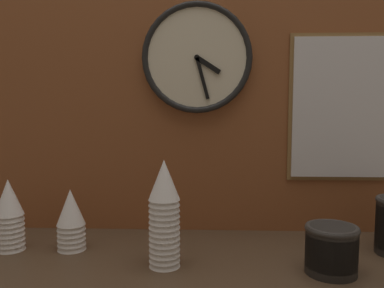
{
  "coord_description": "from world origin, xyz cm",
  "views": [
    {
      "loc": [
        0.28,
        -105.98,
        42.27
      ],
      "look_at": [
        -4.06,
        4.0,
        30.83
      ],
      "focal_mm": 38.0,
      "sensor_mm": 36.0,
      "label": 1
    }
  ],
  "objects_px": {
    "cup_stack_left": "(70,220)",
    "wall_clock": "(196,58)",
    "cup_stack_center": "(163,214)",
    "menu_board": "(357,108)",
    "cup_stack_far_left": "(8,215)",
    "bowl_stack_right": "(330,248)"
  },
  "relations": [
    {
      "from": "cup_stack_left",
      "to": "wall_clock",
      "type": "xyz_separation_m",
      "value": [
        0.35,
        0.18,
        0.47
      ]
    },
    {
      "from": "cup_stack_left",
      "to": "wall_clock",
      "type": "distance_m",
      "value": 0.62
    },
    {
      "from": "cup_stack_center",
      "to": "menu_board",
      "type": "xyz_separation_m",
      "value": [
        0.58,
        0.3,
        0.27
      ]
    },
    {
      "from": "cup_stack_left",
      "to": "cup_stack_far_left",
      "type": "bearing_deg",
      "value": -177.16
    },
    {
      "from": "menu_board",
      "to": "wall_clock",
      "type": "bearing_deg",
      "value": -179.0
    },
    {
      "from": "cup_stack_far_left",
      "to": "menu_board",
      "type": "distance_m",
      "value": 1.1
    },
    {
      "from": "cup_stack_far_left",
      "to": "bowl_stack_right",
      "type": "xyz_separation_m",
      "value": [
        0.87,
        -0.13,
        -0.04
      ]
    },
    {
      "from": "cup_stack_left",
      "to": "menu_board",
      "type": "distance_m",
      "value": 0.94
    },
    {
      "from": "bowl_stack_right",
      "to": "menu_board",
      "type": "bearing_deg",
      "value": 62.87
    },
    {
      "from": "wall_clock",
      "to": "bowl_stack_right",
      "type": "bearing_deg",
      "value": -42.66
    },
    {
      "from": "bowl_stack_right",
      "to": "wall_clock",
      "type": "relative_size",
      "value": 0.38
    },
    {
      "from": "cup_stack_center",
      "to": "cup_stack_left",
      "type": "height_order",
      "value": "cup_stack_center"
    },
    {
      "from": "cup_stack_far_left",
      "to": "wall_clock",
      "type": "bearing_deg",
      "value": 19.46
    },
    {
      "from": "cup_stack_center",
      "to": "cup_stack_left",
      "type": "xyz_separation_m",
      "value": [
        -0.28,
        0.11,
        -0.05
      ]
    },
    {
      "from": "cup_stack_center",
      "to": "cup_stack_left",
      "type": "bearing_deg",
      "value": 158.85
    },
    {
      "from": "cup_stack_center",
      "to": "cup_stack_left",
      "type": "distance_m",
      "value": 0.3
    },
    {
      "from": "cup_stack_left",
      "to": "bowl_stack_right",
      "type": "relative_size",
      "value": 1.34
    },
    {
      "from": "bowl_stack_right",
      "to": "wall_clock",
      "type": "xyz_separation_m",
      "value": [
        -0.34,
        0.31,
        0.5
      ]
    },
    {
      "from": "bowl_stack_right",
      "to": "wall_clock",
      "type": "bearing_deg",
      "value": 137.34
    },
    {
      "from": "cup_stack_left",
      "to": "bowl_stack_right",
      "type": "bearing_deg",
      "value": -11.04
    },
    {
      "from": "cup_stack_far_left",
      "to": "wall_clock",
      "type": "height_order",
      "value": "wall_clock"
    },
    {
      "from": "cup_stack_far_left",
      "to": "bowl_stack_right",
      "type": "height_order",
      "value": "cup_stack_far_left"
    }
  ]
}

